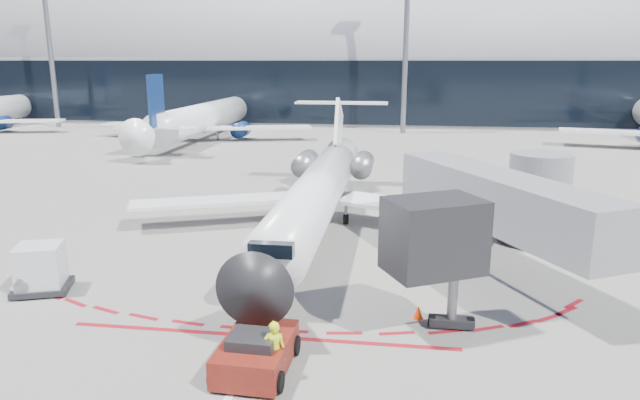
# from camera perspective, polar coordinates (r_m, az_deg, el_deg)

# --- Properties ---
(ground) EXTENTS (260.00, 260.00, 0.00)m
(ground) POSITION_cam_1_polar(r_m,az_deg,el_deg) (31.32, -0.93, -3.88)
(ground) COLOR slate
(ground) RESTS_ON ground
(apron_centerline) EXTENTS (0.25, 40.00, 0.01)m
(apron_centerline) POSITION_cam_1_polar(r_m,az_deg,el_deg) (33.21, -0.40, -2.84)
(apron_centerline) COLOR silver
(apron_centerline) RESTS_ON ground
(apron_stop_bar) EXTENTS (14.00, 0.25, 0.01)m
(apron_stop_bar) POSITION_cam_1_polar(r_m,az_deg,el_deg) (20.86, -5.99, -13.38)
(apron_stop_bar) COLOR maroon
(apron_stop_bar) RESTS_ON ground
(terminal_building) EXTENTS (150.00, 24.15, 24.00)m
(terminal_building) POSITION_cam_1_polar(r_m,az_deg,el_deg) (94.57, 5.34, 13.13)
(terminal_building) COLOR #989A9E
(terminal_building) RESTS_ON ground
(jet_bridge) EXTENTS (10.03, 15.20, 4.90)m
(jet_bridge) POSITION_cam_1_polar(r_m,az_deg,el_deg) (27.73, 18.43, -0.49)
(jet_bridge) COLOR gray
(jet_bridge) RESTS_ON ground
(light_mast_west) EXTENTS (0.70, 0.70, 25.00)m
(light_mast_west) POSITION_cam_1_polar(r_m,az_deg,el_deg) (92.08, -25.47, 14.36)
(light_mast_west) COLOR slate
(light_mast_west) RESTS_ON ground
(light_mast_centre) EXTENTS (0.70, 0.70, 25.00)m
(light_mast_centre) POSITION_cam_1_polar(r_m,az_deg,el_deg) (77.54, 8.60, 15.85)
(light_mast_centre) COLOR slate
(light_mast_centre) RESTS_ON ground
(regional_jet) EXTENTS (22.48, 27.72, 6.94)m
(regional_jet) POSITION_cam_1_polar(r_m,az_deg,el_deg) (32.43, -0.15, 0.98)
(regional_jet) COLOR white
(regional_jet) RESTS_ON ground
(pushback_tug) EXTENTS (2.34, 5.25, 1.35)m
(pushback_tug) POSITION_cam_1_polar(r_m,az_deg,el_deg) (18.61, -6.40, -14.90)
(pushback_tug) COLOR #5B150D
(pushback_tug) RESTS_ON ground
(ramp_worker) EXTENTS (0.77, 0.59, 1.91)m
(ramp_worker) POSITION_cam_1_polar(r_m,az_deg,el_deg) (17.93, -4.60, -14.75)
(ramp_worker) COLOR #E3F119
(ramp_worker) RESTS_ON ground
(uld_container) EXTENTS (2.68, 2.47, 2.06)m
(uld_container) POSITION_cam_1_polar(r_m,az_deg,el_deg) (26.72, -26.15, -6.20)
(uld_container) COLOR black
(uld_container) RESTS_ON ground
(safety_cone_right) EXTENTS (0.38, 0.38, 0.53)m
(safety_cone_right) POSITION_cam_1_polar(r_m,az_deg,el_deg) (22.23, 9.79, -10.99)
(safety_cone_right) COLOR #FC3B05
(safety_cone_right) RESTS_ON ground
(bg_airliner_1) EXTENTS (31.58, 33.44, 10.22)m
(bg_airliner_1) POSITION_cam_1_polar(r_m,az_deg,el_deg) (72.23, -11.69, 10.02)
(bg_airliner_1) COLOR white
(bg_airliner_1) RESTS_ON ground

